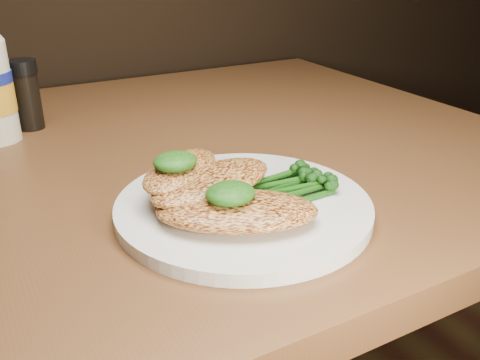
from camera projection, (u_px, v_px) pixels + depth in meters
plate at (243, 206)px, 0.53m from camera, size 0.26×0.26×0.01m
chicken_front at (237, 211)px, 0.48m from camera, size 0.17×0.14×0.02m
chicken_mid at (212, 181)px, 0.52m from camera, size 0.16×0.11×0.02m
chicken_back at (181, 170)px, 0.53m from camera, size 0.13×0.12×0.02m
pesto_front at (230, 193)px, 0.48m from camera, size 0.05×0.05×0.02m
pesto_back at (175, 161)px, 0.52m from camera, size 0.05×0.05×0.02m
broccolini_bundle at (278, 185)px, 0.54m from camera, size 0.13×0.10×0.02m
pepper_grinder at (26, 95)px, 0.76m from camera, size 0.04×0.04×0.10m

